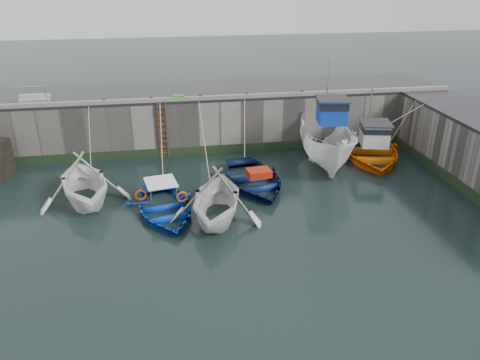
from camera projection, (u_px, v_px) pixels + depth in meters
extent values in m
plane|color=black|center=(222.00, 248.00, 17.99)|extent=(120.00, 120.00, 0.00)
cube|color=slate|center=(195.00, 117.00, 28.58)|extent=(30.00, 5.00, 3.00)
cube|color=black|center=(194.00, 91.00, 27.92)|extent=(30.00, 5.00, 0.16)
cube|color=slate|center=(197.00, 98.00, 25.74)|extent=(30.00, 0.30, 0.20)
cube|color=black|center=(200.00, 150.00, 26.82)|extent=(30.00, 0.08, 0.50)
cube|color=black|center=(468.00, 192.00, 21.93)|extent=(0.08, 15.00, 0.50)
cylinder|color=#3F1E0F|center=(159.00, 130.00, 25.89)|extent=(0.07, 0.07, 3.20)
cylinder|color=#3F1E0F|center=(167.00, 130.00, 25.95)|extent=(0.07, 0.07, 3.20)
cube|color=#3F1E0F|center=(164.00, 153.00, 26.47)|extent=(0.44, 0.06, 0.05)
cube|color=#3F1E0F|center=(164.00, 147.00, 26.33)|extent=(0.44, 0.06, 0.05)
cube|color=#3F1E0F|center=(164.00, 142.00, 26.19)|extent=(0.44, 0.06, 0.05)
cube|color=#3F1E0F|center=(163.00, 136.00, 26.05)|extent=(0.44, 0.06, 0.05)
cube|color=#3F1E0F|center=(163.00, 131.00, 25.92)|extent=(0.44, 0.06, 0.05)
cube|color=#3F1E0F|center=(162.00, 125.00, 25.78)|extent=(0.44, 0.06, 0.05)
cube|color=#3F1E0F|center=(162.00, 119.00, 25.64)|extent=(0.44, 0.06, 0.05)
cube|color=#3F1E0F|center=(162.00, 113.00, 25.50)|extent=(0.44, 0.06, 0.05)
cube|color=#3F1E0F|center=(161.00, 108.00, 25.37)|extent=(0.44, 0.06, 0.05)
imported|color=white|center=(86.00, 201.00, 21.59)|extent=(5.53, 6.00, 2.63)
imported|color=#0B3AAC|center=(165.00, 213.00, 20.54)|extent=(4.21, 5.32, 0.99)
imported|color=silver|center=(217.00, 218.00, 20.13)|extent=(5.26, 5.76, 2.58)
imported|color=#0A1643|center=(253.00, 185.00, 23.21)|extent=(4.40, 5.71, 1.10)
imported|color=silver|center=(327.00, 144.00, 25.52)|extent=(3.99, 7.66, 2.81)
cube|color=#0B30AA|center=(332.00, 111.00, 24.14)|extent=(1.64, 1.72, 1.20)
cube|color=black|center=(332.00, 104.00, 24.00)|extent=(1.71, 1.79, 0.28)
cube|color=#262628|center=(333.00, 99.00, 23.88)|extent=(1.88, 1.96, 0.08)
cylinder|color=#A5A8AD|center=(328.00, 86.00, 25.40)|extent=(0.08, 0.08, 3.00)
imported|color=orange|center=(370.00, 152.00, 26.50)|extent=(5.81, 7.14, 1.30)
cube|color=silver|center=(374.00, 134.00, 25.44)|extent=(1.71, 1.78, 1.20)
cube|color=black|center=(375.00, 128.00, 25.29)|extent=(1.78, 1.85, 0.28)
cube|color=#262628|center=(376.00, 123.00, 25.17)|extent=(1.95, 2.02, 0.08)
cylinder|color=#A5A8AD|center=(370.00, 109.00, 26.70)|extent=(0.08, 0.08, 3.00)
cube|color=#1B911A|center=(178.00, 98.00, 25.70)|extent=(0.65, 0.50, 0.27)
cylinder|color=#A5A8AD|center=(16.00, 96.00, 24.55)|extent=(0.05, 0.05, 1.00)
cylinder|color=#A5A8AD|center=(46.00, 95.00, 24.77)|extent=(0.05, 0.05, 1.00)
cylinder|color=#A5A8AD|center=(29.00, 87.00, 24.47)|extent=(1.50, 0.05, 0.05)
cube|color=gray|center=(34.00, 101.00, 25.28)|extent=(1.60, 0.35, 0.18)
cube|color=gray|center=(35.00, 96.00, 25.52)|extent=(1.60, 0.35, 0.18)
cylinder|color=#3F1E0F|center=(104.00, 101.00, 25.06)|extent=(0.18, 0.18, 0.28)
cylinder|color=#3F1E0F|center=(151.00, 99.00, 25.43)|extent=(0.18, 0.18, 0.28)
cylinder|color=#3F1E0F|center=(201.00, 97.00, 25.84)|extent=(0.18, 0.18, 0.28)
cylinder|color=#3F1E0F|center=(247.00, 95.00, 26.23)|extent=(0.18, 0.18, 0.28)
cylinder|color=#3F1E0F|center=(302.00, 93.00, 26.71)|extent=(0.18, 0.18, 0.28)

